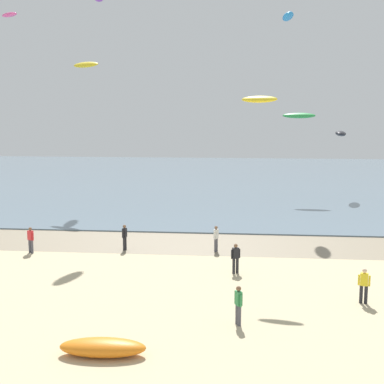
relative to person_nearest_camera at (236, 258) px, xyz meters
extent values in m
cube|color=gray|center=(-1.21, 6.76, -0.91)|extent=(120.00, 6.27, 0.01)
cube|color=slate|center=(-1.21, 44.89, -0.87)|extent=(160.00, 70.00, 0.10)
cylinder|color=#232328|center=(0.10, 0.05, -0.48)|extent=(0.16, 0.16, 0.88)
cylinder|color=#232328|center=(-0.10, -0.05, -0.48)|extent=(0.16, 0.16, 0.88)
cube|color=black|center=(0.00, 0.00, 0.26)|extent=(0.42, 0.36, 0.60)
sphere|color=brown|center=(0.00, 0.00, 0.68)|extent=(0.22, 0.22, 0.22)
cylinder|color=black|center=(0.22, 0.11, 0.21)|extent=(0.09, 0.09, 0.52)
cylinder|color=black|center=(-0.22, -0.11, 0.21)|extent=(0.09, 0.09, 0.52)
cylinder|color=#232328|center=(6.03, -4.24, -0.48)|extent=(0.16, 0.16, 0.88)
cylinder|color=#232328|center=(6.24, -4.29, -0.48)|extent=(0.16, 0.16, 0.88)
cube|color=yellow|center=(6.13, -4.27, 0.26)|extent=(0.41, 0.31, 0.60)
sphere|color=beige|center=(6.13, -4.27, 0.68)|extent=(0.22, 0.22, 0.22)
cylinder|color=yellow|center=(5.90, -4.20, 0.21)|extent=(0.09, 0.09, 0.52)
cylinder|color=yellow|center=(6.36, -4.33, 0.21)|extent=(0.09, 0.09, 0.52)
cylinder|color=#4C4C56|center=(0.20, -7.36, -0.48)|extent=(0.16, 0.16, 0.88)
cylinder|color=#4C4C56|center=(0.29, -7.56, -0.48)|extent=(0.16, 0.16, 0.88)
cube|color=#338C4C|center=(0.25, -7.46, 0.26)|extent=(0.35, 0.42, 0.60)
sphere|color=brown|center=(0.25, -7.46, 0.68)|extent=(0.22, 0.22, 0.22)
cylinder|color=#338C4C|center=(0.15, -7.24, 0.21)|extent=(0.09, 0.09, 0.52)
cylinder|color=#338C4C|center=(0.34, -7.67, 0.21)|extent=(0.09, 0.09, 0.52)
cylinder|color=#4C4C56|center=(-1.39, 4.63, -0.48)|extent=(0.16, 0.16, 0.88)
cylinder|color=#4C4C56|center=(-1.33, 4.85, -0.48)|extent=(0.16, 0.16, 0.88)
cube|color=white|center=(-1.36, 4.74, 0.26)|extent=(0.31, 0.41, 0.60)
sphere|color=brown|center=(-1.36, 4.74, 0.68)|extent=(0.22, 0.22, 0.22)
cylinder|color=white|center=(-1.43, 4.51, 0.21)|extent=(0.09, 0.09, 0.52)
cylinder|color=white|center=(-1.29, 4.97, 0.21)|extent=(0.09, 0.09, 0.52)
cylinder|color=#232328|center=(-7.37, 4.62, -0.48)|extent=(0.16, 0.16, 0.88)
cylinder|color=#232328|center=(-7.41, 4.41, -0.48)|extent=(0.16, 0.16, 0.88)
cube|color=black|center=(-7.39, 4.51, 0.26)|extent=(0.28, 0.39, 0.60)
sphere|color=brown|center=(-7.39, 4.51, 0.68)|extent=(0.22, 0.22, 0.22)
cylinder|color=black|center=(-7.35, 4.75, 0.21)|extent=(0.09, 0.09, 0.52)
cylinder|color=black|center=(-7.43, 4.28, 0.21)|extent=(0.09, 0.09, 0.52)
cylinder|color=#4C4C56|center=(-13.17, 3.12, -0.48)|extent=(0.16, 0.16, 0.88)
cylinder|color=#4C4C56|center=(-13.37, 3.22, -0.48)|extent=(0.16, 0.16, 0.88)
cube|color=red|center=(-13.27, 3.17, 0.26)|extent=(0.42, 0.36, 0.60)
sphere|color=brown|center=(-13.27, 3.17, 0.68)|extent=(0.22, 0.22, 0.22)
cylinder|color=red|center=(-13.06, 3.06, 0.21)|extent=(0.09, 0.09, 0.52)
cylinder|color=red|center=(-13.48, 3.28, 0.21)|extent=(0.09, 0.09, 0.52)
ellipsoid|color=orange|center=(-4.73, -10.92, -0.59)|extent=(3.30, 1.31, 0.65)
ellipsoid|color=yellow|center=(1.20, 0.93, 8.82)|extent=(2.09, 1.08, 0.55)
ellipsoid|color=black|center=(10.60, 29.11, 5.98)|extent=(1.92, 3.63, 0.73)
ellipsoid|color=#E54C99|center=(-19.44, 15.49, 16.30)|extent=(2.08, 1.76, 0.36)
ellipsoid|color=green|center=(5.99, 27.43, 7.88)|extent=(3.44, 1.39, 0.75)
ellipsoid|color=#2384D1|center=(4.02, 19.38, 16.43)|extent=(1.35, 3.21, 0.85)
ellipsoid|color=yellow|center=(-14.72, 21.36, 12.67)|extent=(3.07, 2.08, 0.81)
camera|label=1|loc=(0.41, -29.27, 7.97)|focal=49.90mm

